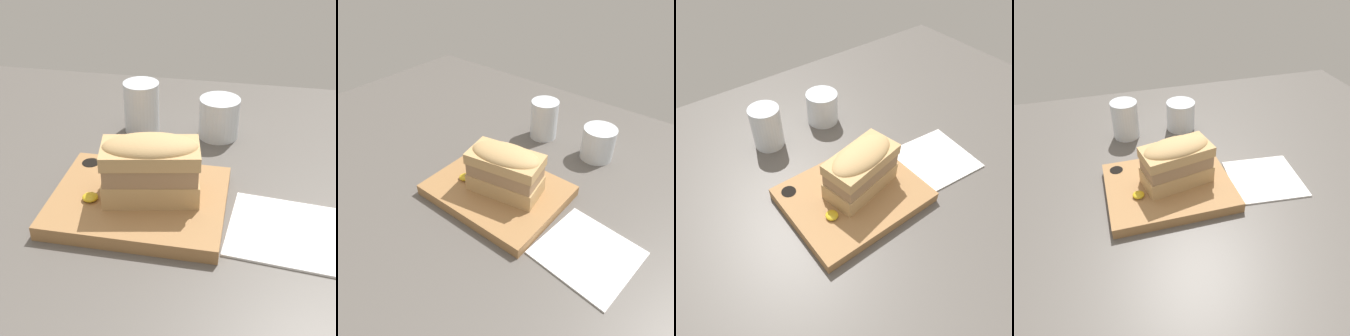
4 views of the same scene
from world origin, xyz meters
The scene contains 7 objects.
dining_table centered at (0.00, 0.00, 1.00)cm, with size 156.49×104.94×2.00cm.
serving_board centered at (-1.49, -4.09, 3.23)cm, with size 28.12×22.22×2.52cm.
sandwich centered at (0.59, -3.98, 10.28)cm, with size 16.39×10.52×10.82cm.
mustard_dollop centered at (-8.78, -6.86, 4.97)cm, with size 2.56×2.56×1.02cm.
water_glass centered at (-7.32, 22.68, 6.61)cm, with size 7.40×7.40×10.63cm.
wine_glass centered at (8.94, 22.84, 5.82)cm, with size 8.27×8.27×8.37cm.
napkin centered at (21.91, -6.21, 2.20)cm, with size 18.12×17.38×0.40cm.
Camera 4 is at (-13.92, -59.91, 52.61)cm, focal length 35.00 mm.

